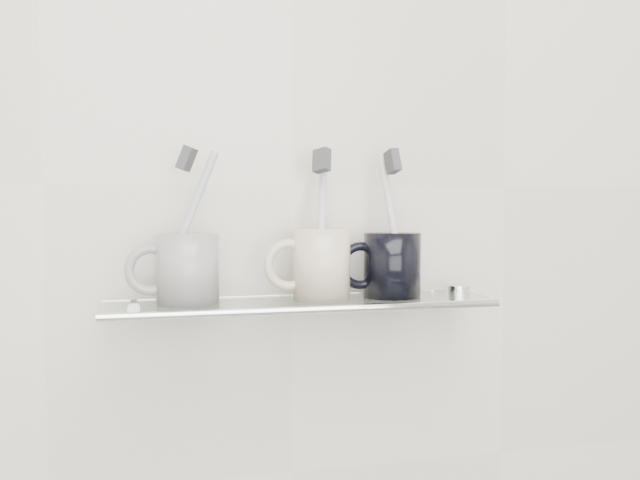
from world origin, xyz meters
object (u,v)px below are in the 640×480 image
object	(u,v)px
shelf_glass	(301,303)
mug_center	(322,264)
mug_left	(188,269)
mug_right	(392,265)

from	to	relation	value
shelf_glass	mug_center	world-z (taller)	mug_center
shelf_glass	mug_left	xyz separation A→B (m)	(-0.14, 0.00, 0.05)
shelf_glass	mug_center	xyz separation A→B (m)	(0.03, 0.00, 0.05)
mug_left	mug_center	xyz separation A→B (m)	(0.17, 0.00, 0.00)
mug_right	mug_left	bearing A→B (deg)	165.07
mug_center	mug_right	bearing A→B (deg)	14.82
shelf_glass	mug_left	size ratio (longest dim) A/B	5.74
mug_left	mug_center	size ratio (longest dim) A/B	0.94
shelf_glass	mug_center	distance (m)	0.06
shelf_glass	mug_right	bearing A→B (deg)	2.27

